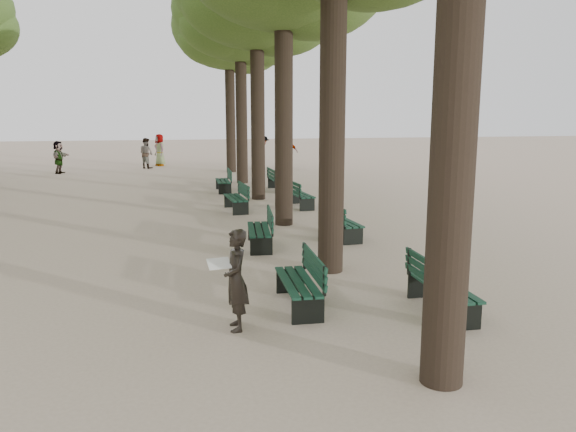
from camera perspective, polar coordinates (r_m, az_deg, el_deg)
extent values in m
plane|color=#BEA78F|center=(8.72, 0.09, -11.52)|extent=(120.00, 120.00, 0.00)
cylinder|color=#33261C|center=(6.71, 16.84, 14.16)|extent=(0.52, 0.52, 7.50)
cylinder|color=#33261C|center=(11.36, 4.57, 12.92)|extent=(0.52, 0.52, 7.50)
cylinder|color=#33261C|center=(16.22, -0.44, 12.24)|extent=(0.52, 0.52, 7.50)
cylinder|color=#33261C|center=(21.15, -3.11, 11.84)|extent=(0.52, 0.52, 7.50)
cylinder|color=#33261C|center=(26.10, -4.77, 11.57)|extent=(0.52, 0.52, 7.50)
ellipsoid|color=#36571E|center=(26.47, -4.91, 20.15)|extent=(6.00, 6.00, 4.50)
cylinder|color=#33261C|center=(31.07, -5.89, 11.39)|extent=(0.52, 0.52, 7.50)
ellipsoid|color=#36571E|center=(31.38, -6.04, 18.62)|extent=(6.00, 6.00, 4.50)
cube|color=black|center=(9.61, 0.96, -7.96)|extent=(0.57, 1.81, 0.45)
cube|color=black|center=(9.54, 0.96, -6.68)|extent=(0.59, 1.82, 0.04)
cube|color=black|center=(9.52, 2.63, -5.03)|extent=(0.09, 1.80, 0.40)
cube|color=black|center=(13.74, -2.98, -2.28)|extent=(0.70, 1.84, 0.45)
cube|color=black|center=(13.69, -2.99, -1.36)|extent=(0.72, 1.85, 0.04)
cube|color=black|center=(13.66, -1.83, -0.23)|extent=(0.23, 1.79, 0.40)
cube|color=black|center=(18.81, -5.36, 1.18)|extent=(0.66, 1.84, 0.45)
cube|color=black|center=(18.77, -5.37, 1.86)|extent=(0.68, 1.84, 0.04)
cube|color=black|center=(18.79, -4.55, 2.71)|extent=(0.19, 1.80, 0.40)
cube|color=black|center=(23.45, -6.63, 3.02)|extent=(0.54, 1.81, 0.45)
cube|color=black|center=(23.42, -6.64, 3.57)|extent=(0.56, 1.81, 0.04)
cube|color=black|center=(23.42, -5.97, 4.24)|extent=(0.06, 1.80, 0.40)
cube|color=black|center=(9.71, 15.46, -8.17)|extent=(0.54, 1.80, 0.45)
cube|color=black|center=(9.64, 15.53, -6.90)|extent=(0.56, 1.80, 0.04)
cube|color=black|center=(9.44, 14.08, -5.48)|extent=(0.06, 1.80, 0.40)
cube|color=black|center=(14.80, 5.51, -1.38)|extent=(0.68, 1.84, 0.45)
cube|color=black|center=(14.76, 5.53, -0.53)|extent=(0.70, 1.84, 0.04)
cube|color=black|center=(14.61, 4.53, 0.45)|extent=(0.20, 1.80, 0.40)
cube|color=black|center=(19.49, 1.28, 1.55)|extent=(0.68, 1.84, 0.45)
cube|color=black|center=(19.45, 1.28, 2.21)|extent=(0.70, 1.84, 0.04)
cube|color=black|center=(19.33, 0.49, 2.97)|extent=(0.20, 1.80, 0.40)
cube|color=black|center=(23.65, -1.04, 3.15)|extent=(0.55, 1.81, 0.45)
cube|color=black|center=(23.63, -1.04, 3.70)|extent=(0.57, 1.81, 0.04)
cube|color=black|center=(23.54, -1.71, 4.33)|extent=(0.07, 1.80, 0.40)
imported|color=black|center=(8.54, -5.30, -6.49)|extent=(0.32, 0.63, 1.56)
cube|color=white|center=(8.44, -7.02, -4.82)|extent=(0.37, 0.29, 0.12)
imported|color=#262628|center=(35.40, -12.89, 6.56)|extent=(0.74, 1.02, 1.93)
imported|color=#262628|center=(32.54, -22.25, 5.55)|extent=(0.71, 1.65, 1.74)
imported|color=#262628|center=(32.57, -2.55, 6.48)|extent=(0.54, 1.28, 1.91)
imported|color=#262628|center=(33.89, -14.20, 6.20)|extent=(0.86, 0.85, 1.77)
imported|color=#262628|center=(32.86, 0.03, 6.49)|extent=(1.13, 0.48, 1.87)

